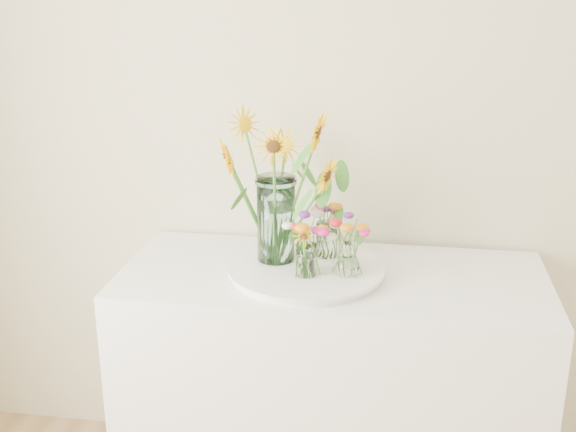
{
  "coord_description": "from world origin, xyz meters",
  "views": [
    {
      "loc": [
        -0.16,
        -0.25,
        1.85
      ],
      "look_at": [
        -0.49,
        1.88,
        1.11
      ],
      "focal_mm": 45.0,
      "sensor_mm": 36.0,
      "label": 1
    }
  ],
  "objects_px": {
    "small_vase_a": "(306,260)",
    "small_vase_b": "(347,259)",
    "small_vase_c": "(327,240)",
    "mason_jar": "(276,219)",
    "tray": "(306,271)",
    "counter": "(330,392)"
  },
  "relations": [
    {
      "from": "tray",
      "to": "small_vase_c",
      "type": "xyz_separation_m",
      "value": [
        0.06,
        0.1,
        0.07
      ]
    },
    {
      "from": "counter",
      "to": "small_vase_a",
      "type": "height_order",
      "value": "small_vase_a"
    },
    {
      "from": "small_vase_a",
      "to": "small_vase_c",
      "type": "relative_size",
      "value": 0.89
    },
    {
      "from": "tray",
      "to": "small_vase_a",
      "type": "bearing_deg",
      "value": -82.63
    },
    {
      "from": "small_vase_a",
      "to": "tray",
      "type": "bearing_deg",
      "value": 97.37
    },
    {
      "from": "mason_jar",
      "to": "small_vase_a",
      "type": "distance_m",
      "value": 0.19
    },
    {
      "from": "mason_jar",
      "to": "small_vase_b",
      "type": "height_order",
      "value": "mason_jar"
    },
    {
      "from": "mason_jar",
      "to": "small_vase_b",
      "type": "xyz_separation_m",
      "value": [
        0.24,
        -0.09,
        -0.09
      ]
    },
    {
      "from": "tray",
      "to": "small_vase_a",
      "type": "xyz_separation_m",
      "value": [
        0.01,
        -0.07,
        0.07
      ]
    },
    {
      "from": "tray",
      "to": "small_vase_a",
      "type": "distance_m",
      "value": 0.1
    },
    {
      "from": "small_vase_a",
      "to": "small_vase_c",
      "type": "bearing_deg",
      "value": 74.78
    },
    {
      "from": "small_vase_a",
      "to": "small_vase_b",
      "type": "height_order",
      "value": "small_vase_b"
    },
    {
      "from": "small_vase_b",
      "to": "mason_jar",
      "type": "bearing_deg",
      "value": 160.24
    },
    {
      "from": "mason_jar",
      "to": "small_vase_c",
      "type": "xyz_separation_m",
      "value": [
        0.16,
        0.06,
        -0.08
      ]
    },
    {
      "from": "tray",
      "to": "counter",
      "type": "bearing_deg",
      "value": 15.28
    },
    {
      "from": "small_vase_a",
      "to": "small_vase_b",
      "type": "distance_m",
      "value": 0.13
    },
    {
      "from": "small_vase_c",
      "to": "mason_jar",
      "type": "bearing_deg",
      "value": -160.9
    },
    {
      "from": "counter",
      "to": "small_vase_b",
      "type": "bearing_deg",
      "value": -52.02
    },
    {
      "from": "tray",
      "to": "small_vase_a",
      "type": "relative_size",
      "value": 4.47
    },
    {
      "from": "tray",
      "to": "small_vase_c",
      "type": "height_order",
      "value": "small_vase_c"
    },
    {
      "from": "mason_jar",
      "to": "small_vase_b",
      "type": "distance_m",
      "value": 0.27
    },
    {
      "from": "mason_jar",
      "to": "small_vase_c",
      "type": "distance_m",
      "value": 0.19
    }
  ]
}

